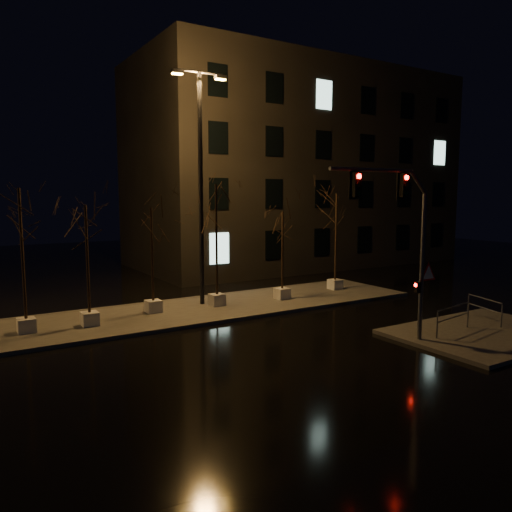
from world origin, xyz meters
TOP-DOWN VIEW (x-y plane):
  - ground at (0.00, 0.00)m, footprint 90.00×90.00m
  - median at (0.00, 6.00)m, footprint 22.00×5.00m
  - sidewalk_corner at (7.50, -3.50)m, footprint 7.00×5.00m
  - building at (14.00, 18.00)m, footprint 25.00×12.00m
  - tree_0 at (-7.65, 5.75)m, footprint 1.80×1.80m
  - tree_1 at (-5.32, 5.52)m, footprint 1.80×1.80m
  - tree_2 at (-2.31, 6.37)m, footprint 1.80×1.80m
  - tree_3 at (0.80, 6.12)m, footprint 1.80×1.80m
  - tree_4 at (4.33, 5.72)m, footprint 1.80×1.80m
  - tree_5 at (8.37, 6.33)m, footprint 1.80×1.80m
  - traffic_signal_mast at (3.50, -2.84)m, footprint 5.03×0.27m
  - streetlight_main at (0.33, 6.79)m, footprint 2.73×0.36m
  - guard_rail_a at (6.33, -2.93)m, footprint 2.38×0.42m
  - guard_rail_b at (8.92, -2.51)m, footprint 0.65×1.99m

SIDE VIEW (x-z plane):
  - ground at x=0.00m, z-range 0.00..0.00m
  - median at x=0.00m, z-range 0.00..0.15m
  - sidewalk_corner at x=7.50m, z-range 0.00..0.15m
  - guard_rail_b at x=8.92m, z-range 0.29..1.28m
  - guard_rail_a at x=6.33m, z-range 0.31..1.35m
  - tree_4 at x=4.33m, z-range 1.33..5.90m
  - tree_2 at x=-2.31m, z-range 1.41..6.26m
  - tree_1 at x=-5.32m, z-range 1.45..6.45m
  - traffic_signal_mast at x=3.50m, z-range 1.11..7.26m
  - tree_5 at x=8.37m, z-range 1.57..7.06m
  - tree_0 at x=-7.65m, z-range 1.62..7.31m
  - tree_3 at x=0.80m, z-range 1.68..7.62m
  - streetlight_main at x=0.33m, z-range 0.99..11.96m
  - building at x=14.00m, z-range 0.00..15.00m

